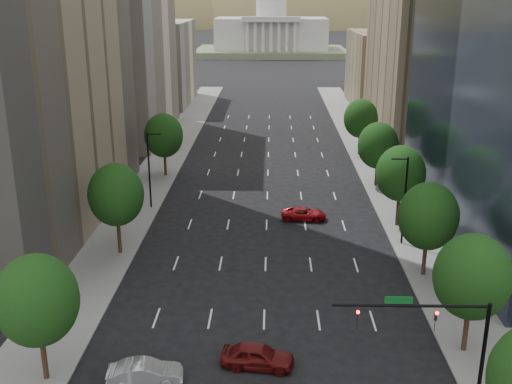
# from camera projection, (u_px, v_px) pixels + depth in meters

# --- Properties ---
(sidewalk_left) EXTENTS (6.00, 200.00, 0.15)m
(sidewalk_left) POSITION_uv_depth(u_px,v_px,m) (124.00, 223.00, 65.87)
(sidewalk_left) COLOR slate
(sidewalk_left) RESTS_ON ground
(sidewalk_right) EXTENTS (6.00, 200.00, 0.15)m
(sidewalk_right) POSITION_uv_depth(u_px,v_px,m) (411.00, 225.00, 65.10)
(sidewalk_right) COLOR slate
(sidewalk_right) RESTS_ON ground
(midrise_cream_left) EXTENTS (14.00, 30.00, 35.00)m
(midrise_cream_left) POSITION_uv_depth(u_px,v_px,m) (121.00, 33.00, 101.49)
(midrise_cream_left) COLOR beige
(midrise_cream_left) RESTS_ON ground
(filler_left) EXTENTS (14.00, 26.00, 18.00)m
(filler_left) POSITION_uv_depth(u_px,v_px,m) (158.00, 63.00, 135.48)
(filler_left) COLOR beige
(filler_left) RESTS_ON ground
(parking_tan_right) EXTENTS (14.00, 30.00, 30.00)m
(parking_tan_right) POSITION_uv_depth(u_px,v_px,m) (423.00, 50.00, 98.19)
(parking_tan_right) COLOR #8C7759
(parking_tan_right) RESTS_ON ground
(filler_right) EXTENTS (14.00, 26.00, 16.00)m
(filler_right) POSITION_uv_depth(u_px,v_px,m) (385.00, 70.00, 131.72)
(filler_right) COLOR #8C7759
(filler_right) RESTS_ON ground
(tree_right_1) EXTENTS (5.20, 5.20, 8.75)m
(tree_right_1) POSITION_uv_depth(u_px,v_px,m) (472.00, 277.00, 40.58)
(tree_right_1) COLOR #382316
(tree_right_1) RESTS_ON ground
(tree_right_2) EXTENTS (5.20, 5.20, 8.61)m
(tree_right_2) POSITION_uv_depth(u_px,v_px,m) (428.00, 216.00, 52.02)
(tree_right_2) COLOR #382316
(tree_right_2) RESTS_ON ground
(tree_right_3) EXTENTS (5.20, 5.20, 8.89)m
(tree_right_3) POSITION_uv_depth(u_px,v_px,m) (401.00, 174.00, 63.32)
(tree_right_3) COLOR #382316
(tree_right_3) RESTS_ON ground
(tree_right_4) EXTENTS (5.20, 5.20, 8.46)m
(tree_right_4) POSITION_uv_depth(u_px,v_px,m) (378.00, 146.00, 76.75)
(tree_right_4) COLOR #382316
(tree_right_4) RESTS_ON ground
(tree_right_5) EXTENTS (5.20, 5.20, 8.75)m
(tree_right_5) POSITION_uv_depth(u_px,v_px,m) (361.00, 119.00, 91.86)
(tree_right_5) COLOR #382316
(tree_right_5) RESTS_ON ground
(tree_left_0) EXTENTS (5.20, 5.20, 8.75)m
(tree_left_0) POSITION_uv_depth(u_px,v_px,m) (37.00, 300.00, 37.47)
(tree_left_0) COLOR #382316
(tree_left_0) RESTS_ON ground
(tree_left_1) EXTENTS (5.20, 5.20, 8.97)m
(tree_left_1) POSITION_uv_depth(u_px,v_px,m) (116.00, 195.00, 56.39)
(tree_left_1) COLOR #382316
(tree_left_1) RESTS_ON ground
(tree_left_2) EXTENTS (5.20, 5.20, 8.68)m
(tree_left_2) POSITION_uv_depth(u_px,v_px,m) (164.00, 136.00, 81.17)
(tree_left_2) COLOR #382316
(tree_left_2) RESTS_ON ground
(streetlight_rn) EXTENTS (1.70, 0.20, 9.00)m
(streetlight_rn) POSITION_uv_depth(u_px,v_px,m) (404.00, 198.00, 58.91)
(streetlight_rn) COLOR black
(streetlight_rn) RESTS_ON ground
(streetlight_ln) EXTENTS (1.70, 0.20, 9.00)m
(streetlight_ln) POSITION_uv_depth(u_px,v_px,m) (150.00, 168.00, 69.07)
(streetlight_ln) COLOR black
(streetlight_ln) RESTS_ON ground
(traffic_signal) EXTENTS (9.12, 0.40, 7.38)m
(traffic_signal) POSITION_uv_depth(u_px,v_px,m) (443.00, 331.00, 35.14)
(traffic_signal) COLOR black
(traffic_signal) RESTS_ON ground
(capitol) EXTENTS (60.00, 40.00, 35.20)m
(capitol) POSITION_uv_depth(u_px,v_px,m) (271.00, 33.00, 242.98)
(capitol) COLOR #596647
(capitol) RESTS_ON ground
(foothills) EXTENTS (720.00, 413.00, 263.00)m
(foothills) POSITION_uv_depth(u_px,v_px,m) (307.00, 60.00, 588.68)
(foothills) COLOR brown
(foothills) RESTS_ON ground
(car_maroon) EXTENTS (5.09, 2.56, 1.66)m
(car_maroon) POSITION_uv_depth(u_px,v_px,m) (258.00, 356.00, 40.35)
(car_maroon) COLOR #540F0E
(car_maroon) RESTS_ON ground
(car_silver) EXTENTS (4.95, 2.23, 1.58)m
(car_silver) POSITION_uv_depth(u_px,v_px,m) (145.00, 373.00, 38.59)
(car_silver) COLOR #A9AAAF
(car_silver) RESTS_ON ground
(car_red_far) EXTENTS (5.00, 2.40, 1.37)m
(car_red_far) POSITION_uv_depth(u_px,v_px,m) (304.00, 214.00, 66.82)
(car_red_far) COLOR maroon
(car_red_far) RESTS_ON ground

